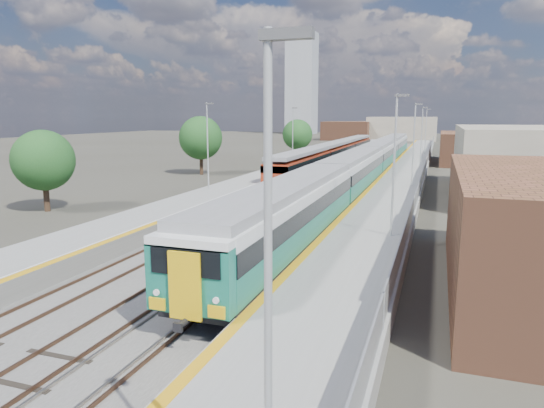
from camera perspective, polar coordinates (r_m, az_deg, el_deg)
The scene contains 11 objects.
ground at distance 55.31m, azimuth 9.63°, elevation 2.52°, with size 320.00×320.00×0.00m, color #47443A.
ballast_bed at distance 58.14m, azimuth 7.85°, elevation 2.98°, with size 10.50×155.00×0.06m, color #565451.
tracks at distance 59.66m, azimuth 8.73°, elevation 3.22°, with size 8.96×160.00×0.17m.
platform_right at distance 57.13m, azimuth 15.30°, elevation 3.09°, with size 4.70×155.00×8.52m.
platform_left at distance 59.73m, azimuth 1.43°, elevation 3.74°, with size 4.30×155.00×8.52m.
buildings at distance 145.26m, azimuth 8.40°, elevation 11.56°, with size 72.00×185.50×40.00m.
green_train at distance 55.72m, azimuth 11.38°, elevation 4.96°, with size 3.03×84.36×3.34m.
red_train at distance 71.81m, azimuth 7.44°, elevation 6.00°, with size 2.75×55.83×3.47m.
tree_a at distance 41.43m, azimuth -25.30°, elevation 4.66°, with size 4.69×4.69×6.35m.
tree_b at distance 62.04m, azimuth -8.39°, elevation 7.69°, with size 5.42×5.42×7.35m.
tree_c at distance 81.95m, azimuth 3.01°, elevation 8.16°, with size 5.01×5.01×6.79m.
Camera 1 is at (8.75, -4.11, 7.41)m, focal length 32.00 mm.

